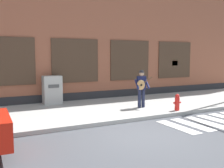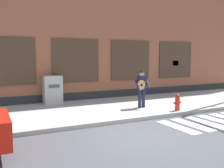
{
  "view_description": "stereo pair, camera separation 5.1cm",
  "coord_description": "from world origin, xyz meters",
  "views": [
    {
      "loc": [
        -4.49,
        -6.59,
        2.43
      ],
      "look_at": [
        -0.17,
        1.83,
        1.43
      ],
      "focal_mm": 42.0,
      "sensor_mm": 36.0,
      "label": 1
    },
    {
      "loc": [
        -4.45,
        -6.61,
        2.43
      ],
      "look_at": [
        -0.17,
        1.83,
        1.43
      ],
      "focal_mm": 42.0,
      "sensor_mm": 36.0,
      "label": 2
    }
  ],
  "objects": [
    {
      "name": "ground_plane",
      "position": [
        0.0,
        0.0,
        0.0
      ],
      "size": [
        160.0,
        160.0,
        0.0
      ],
      "primitive_type": "plane",
      "color": "#424449"
    },
    {
      "name": "busker",
      "position": [
        1.96,
        3.12,
        1.09
      ],
      "size": [
        0.72,
        0.65,
        1.67
      ],
      "color": "#1E233D",
      "rests_on": "sidewalk"
    },
    {
      "name": "building_backdrop",
      "position": [
        -0.0,
        8.31,
        4.63
      ],
      "size": [
        28.0,
        4.06,
        9.27
      ],
      "color": "#99563D",
      "rests_on": "ground"
    },
    {
      "name": "fire_hydrant",
      "position": [
        2.96,
        1.88,
        0.49
      ],
      "size": [
        0.38,
        0.2,
        0.7
      ],
      "color": "red",
      "rests_on": "sidewalk"
    },
    {
      "name": "sidewalk",
      "position": [
        0.0,
        3.92,
        0.07
      ],
      "size": [
        28.0,
        4.78,
        0.15
      ],
      "color": "#9E9E99",
      "rests_on": "ground"
    },
    {
      "name": "utility_box",
      "position": [
        -1.35,
        5.87,
        0.83
      ],
      "size": [
        0.87,
        0.6,
        1.35
      ],
      "color": "#ADADA8",
      "rests_on": "sidewalk"
    }
  ]
}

